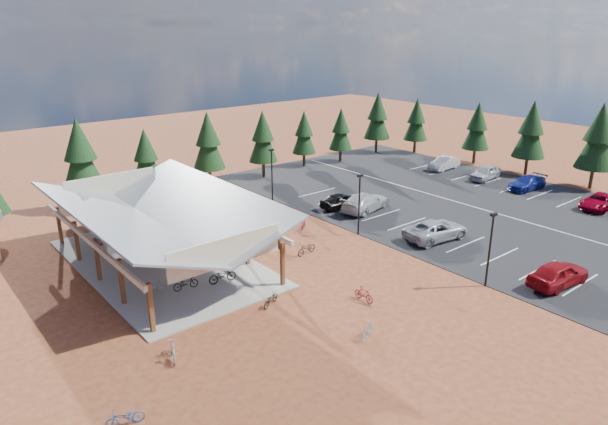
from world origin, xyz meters
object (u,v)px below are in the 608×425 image
(bike_6, at_px, (177,245))
(car_2, at_px, (436,230))
(bike_2, at_px, (142,251))
(car_8, at_px, (485,173))
(lamp_post_1, at_px, (359,200))
(bike_13, at_px, (367,330))
(bike_7, at_px, (159,225))
(car_3, at_px, (366,202))
(bike_0, at_px, (186,283))
(car_7, at_px, (527,183))
(bike_12, at_px, (271,299))
(bike_5, at_px, (228,256))
(bike_10, at_px, (125,417))
(bike_14, at_px, (261,229))
(car_4, at_px, (341,200))
(car_6, at_px, (600,201))
(trash_bin_1, at_px, (279,243))
(trash_bin_0, at_px, (242,250))
(car_9, at_px, (444,163))
(bike_11, at_px, (364,294))
(lamp_post_0, at_px, (490,245))
(bike_15, at_px, (303,224))
(bike_9, at_px, (173,351))
(bike_pavilion, at_px, (159,214))
(bike_16, at_px, (307,248))
(bike_3, at_px, (103,242))
(bike_4, at_px, (222,275))
(car_0, at_px, (558,274))

(bike_6, relative_size, car_2, 0.30)
(bike_2, height_order, car_8, car_8)
(lamp_post_1, height_order, bike_13, lamp_post_1)
(bike_7, height_order, car_3, car_3)
(bike_0, xyz_separation_m, car_7, (38.45, -2.14, 0.19))
(bike_12, bearing_deg, bike_5, -35.30)
(bike_7, distance_m, bike_10, 23.76)
(bike_5, height_order, bike_14, bike_5)
(bike_5, distance_m, car_4, 15.42)
(bike_13, relative_size, car_6, 0.31)
(trash_bin_1, xyz_separation_m, bike_12, (-5.84, -6.88, -0.02))
(lamp_post_1, relative_size, trash_bin_0, 5.71)
(car_2, distance_m, car_9, 22.93)
(bike_2, relative_size, bike_11, 1.06)
(lamp_post_0, height_order, bike_15, lamp_post_0)
(trash_bin_0, relative_size, bike_6, 0.54)
(trash_bin_1, height_order, bike_15, bike_15)
(bike_2, relative_size, bike_6, 1.00)
(car_2, bearing_deg, bike_9, 101.80)
(bike_0, relative_size, bike_2, 1.01)
(car_2, bearing_deg, car_6, -97.71)
(bike_12, distance_m, bike_14, 12.12)
(trash_bin_1, relative_size, bike_12, 0.55)
(bike_pavilion, height_order, bike_13, bike_pavilion)
(bike_16, bearing_deg, car_7, 78.82)
(bike_pavilion, bearing_deg, trash_bin_0, -25.52)
(bike_10, xyz_separation_m, bike_13, (13.14, -1.72, 0.03))
(lamp_post_0, height_order, trash_bin_0, lamp_post_0)
(bike_12, relative_size, bike_14, 0.98)
(bike_0, distance_m, bike_12, 5.98)
(bike_3, relative_size, bike_13, 1.17)
(car_6, xyz_separation_m, car_9, (0.62, 18.21, 0.05))
(bike_0, relative_size, bike_5, 0.97)
(bike_15, height_order, car_4, car_4)
(bike_9, bearing_deg, lamp_post_0, -176.55)
(car_7, distance_m, car_9, 10.64)
(bike_14, bearing_deg, car_8, 15.03)
(lamp_post_1, xyz_separation_m, bike_3, (-17.47, 10.22, -2.33))
(trash_bin_1, relative_size, bike_4, 0.47)
(bike_7, distance_m, car_7, 37.48)
(bike_15, distance_m, car_9, 26.14)
(bike_12, distance_m, car_4, 19.51)
(trash_bin_1, bearing_deg, car_0, -57.96)
(bike_5, xyz_separation_m, car_2, (15.49, -6.64, 0.19))
(bike_6, bearing_deg, lamp_post_0, -162.25)
(bike_5, bearing_deg, bike_13, -175.68)
(lamp_post_0, relative_size, car_9, 1.13)
(bike_pavilion, distance_m, bike_5, 5.73)
(lamp_post_1, bearing_deg, bike_12, -158.13)
(bike_13, bearing_deg, bike_pavilion, 171.24)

